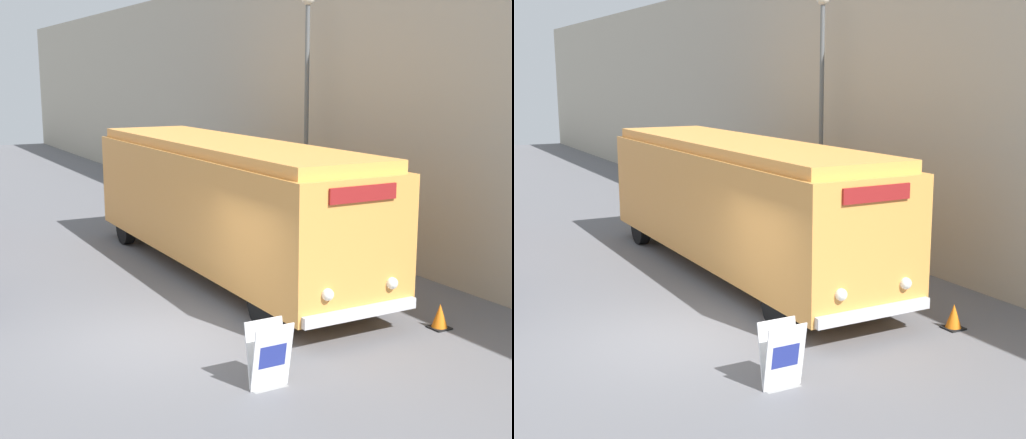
% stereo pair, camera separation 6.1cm
% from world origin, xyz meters
% --- Properties ---
extents(ground_plane, '(80.00, 80.00, 0.00)m').
position_xyz_m(ground_plane, '(0.00, 0.00, 0.00)').
color(ground_plane, slate).
extents(building_wall_right, '(0.30, 60.00, 7.82)m').
position_xyz_m(building_wall_right, '(7.04, 10.00, 3.91)').
color(building_wall_right, '#B2A893').
rests_on(building_wall_right, ground_plane).
extents(vintage_bus, '(2.56, 10.90, 3.19)m').
position_xyz_m(vintage_bus, '(3.00, 3.60, 1.79)').
color(vintage_bus, black).
rests_on(vintage_bus, ground_plane).
extents(sign_board, '(0.66, 0.39, 1.05)m').
position_xyz_m(sign_board, '(0.66, -2.64, 0.51)').
color(sign_board, gray).
rests_on(sign_board, ground_plane).
extents(streetlamp, '(0.36, 0.36, 6.86)m').
position_xyz_m(streetlamp, '(6.18, 4.90, 4.41)').
color(streetlamp, '#595E60').
rests_on(streetlamp, ground_plane).
extents(traffic_cone, '(0.36, 0.36, 0.48)m').
position_xyz_m(traffic_cone, '(4.78, -1.94, 0.24)').
color(traffic_cone, black).
rests_on(traffic_cone, ground_plane).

